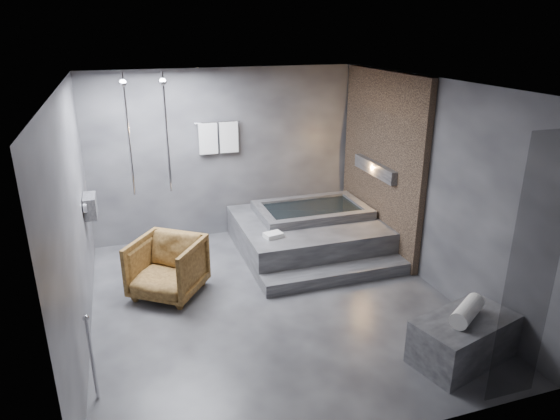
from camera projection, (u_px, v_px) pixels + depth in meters
name	position (u px, v px, depth m)	size (l,w,h in m)	color
room	(295.00, 167.00, 6.30)	(5.00, 5.04, 2.82)	#2B2B2D
tub_deck	(307.00, 233.00, 8.08)	(2.20, 2.00, 0.50)	#303032
tub_step	(337.00, 275.00, 7.08)	(2.20, 0.36, 0.18)	#303032
concrete_bench	(463.00, 339.00, 5.36)	(1.12, 0.62, 0.50)	#313133
driftwood_chair	(167.00, 267.00, 6.63)	(0.84, 0.87, 0.79)	#422A10
rolled_towel	(467.00, 311.00, 5.23)	(0.19, 0.19, 0.53)	white
deck_towel	(273.00, 235.00, 7.30)	(0.26, 0.19, 0.07)	white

